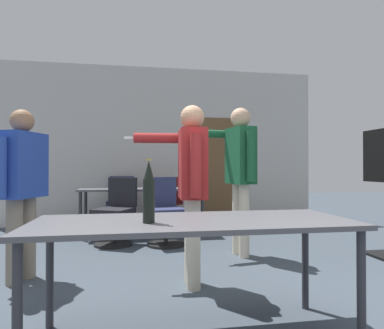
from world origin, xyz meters
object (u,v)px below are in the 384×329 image
at_px(office_chair_far_right, 121,204).
at_px(office_chair_far_left, 164,213).
at_px(person_near_casual, 191,177).
at_px(person_left_plaid, 239,165).
at_px(office_chair_mid_tucked, 116,213).
at_px(office_chair_side_rolled, 168,204).
at_px(drink_cup, 123,184).
at_px(person_center_tall, 20,179).
at_px(beer_bottle, 149,193).

distance_m(office_chair_far_right, office_chair_far_left, 1.58).
height_order(person_near_casual, office_chair_far_right, person_near_casual).
distance_m(person_left_plaid, office_chair_mid_tucked, 1.87).
bearing_deg(office_chair_far_left, office_chair_far_right, -76.08).
relative_size(office_chair_mid_tucked, office_chair_side_rolled, 1.02).
bearing_deg(drink_cup, person_left_plaid, -49.68).
height_order(person_near_casual, person_left_plaid, person_left_plaid).
distance_m(office_chair_far_right, drink_cup, 0.64).
xyz_separation_m(office_chair_far_left, office_chair_side_rolled, (0.19, 1.30, -0.02)).
height_order(office_chair_far_right, drink_cup, office_chair_far_right).
xyz_separation_m(office_chair_side_rolled, drink_cup, (-0.79, -0.38, 0.38)).
height_order(office_chair_mid_tucked, drink_cup, office_chair_mid_tucked).
xyz_separation_m(person_near_casual, office_chair_side_rolled, (0.11, 3.04, -0.57)).
bearing_deg(office_chair_side_rolled, drink_cup, 159.91).
relative_size(person_near_casual, office_chair_far_left, 1.75).
distance_m(person_center_tall, office_chair_far_left, 2.05).
relative_size(office_chair_side_rolled, beer_bottle, 2.42).
distance_m(person_near_casual, office_chair_far_left, 1.82).
relative_size(person_left_plaid, person_center_tall, 1.11).
bearing_deg(beer_bottle, office_chair_far_right, 94.09).
height_order(person_near_casual, office_chair_far_left, person_near_casual).
distance_m(person_near_casual, office_chair_mid_tucked, 2.07).
bearing_deg(person_left_plaid, beer_bottle, 139.47).
bearing_deg(person_left_plaid, office_chair_far_right, 23.98).
distance_m(beer_bottle, drink_cup, 3.70).
relative_size(office_chair_mid_tucked, office_chair_far_left, 0.99).
bearing_deg(person_center_tall, office_chair_far_left, -28.79).
bearing_deg(person_left_plaid, office_chair_far_left, 37.68).
xyz_separation_m(office_chair_far_left, drink_cup, (-0.60, 0.93, 0.36)).
height_order(office_chair_far_right, office_chair_side_rolled, office_chair_far_right).
xyz_separation_m(office_chair_far_right, beer_bottle, (0.30, -4.20, 0.49)).
height_order(person_left_plaid, person_center_tall, person_left_plaid).
bearing_deg(office_chair_side_rolled, person_left_plaid, -118.20).
height_order(office_chair_far_left, drink_cup, office_chair_far_left).
bearing_deg(person_left_plaid, office_chair_side_rolled, 7.72).
bearing_deg(office_chair_far_left, drink_cup, -67.02).
bearing_deg(office_chair_far_left, person_left_plaid, 127.47).
height_order(office_chair_far_right, beer_bottle, beer_bottle).
height_order(person_near_casual, drink_cup, person_near_casual).
bearing_deg(office_chair_far_left, office_chair_side_rolled, -108.12).
distance_m(person_center_tall, office_chair_far_right, 2.94).
bearing_deg(person_center_tall, person_left_plaid, -57.28).
bearing_deg(drink_cup, beer_bottle, -85.94).
bearing_deg(office_chair_far_right, person_left_plaid, 125.91).
distance_m(person_left_plaid, drink_cup, 2.25).
distance_m(person_left_plaid, person_center_tall, 2.39).
bearing_deg(office_chair_far_right, beer_bottle, 96.26).
height_order(person_left_plaid, beer_bottle, person_left_plaid).
relative_size(person_center_tall, beer_bottle, 4.32).
bearing_deg(drink_cup, office_chair_side_rolled, 25.59).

